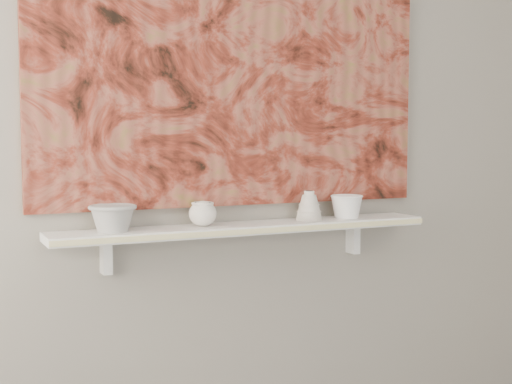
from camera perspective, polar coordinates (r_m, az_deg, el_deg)
wall_back at (r=2.60m, az=-1.63°, el=6.90°), size 3.60×0.00×3.60m
shelf at (r=2.53m, az=-0.74°, el=-2.89°), size 1.40×0.18×0.03m
shelf_stripe at (r=2.45m, az=0.17°, el=-3.15°), size 1.40×0.01×0.02m
bracket_left at (r=2.45m, az=-11.91°, el=-5.03°), size 0.03×0.06×0.12m
bracket_right at (r=2.84m, az=7.76°, el=-3.67°), size 0.03×0.06×0.12m
painting at (r=2.60m, az=-1.50°, el=11.10°), size 1.50×0.02×1.10m
house_motif at (r=2.79m, az=7.11°, el=4.28°), size 0.09×0.00×0.08m
bowl_grey at (r=2.37m, az=-11.40°, el=-2.03°), size 0.17×0.17×0.09m
cup_cream at (r=2.46m, az=-4.28°, el=-1.74°), size 0.13×0.13×0.09m
bell_vessel at (r=2.64m, az=4.27°, el=-1.08°), size 0.10×0.10×0.11m
bowl_white at (r=2.73m, az=7.26°, el=-1.14°), size 0.15×0.15×0.09m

